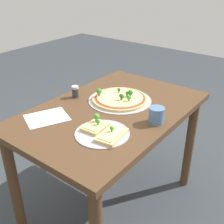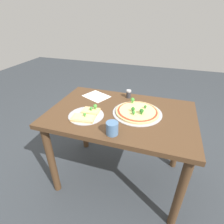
{
  "view_description": "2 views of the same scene",
  "coord_description": "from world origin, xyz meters",
  "px_view_note": "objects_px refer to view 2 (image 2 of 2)",
  "views": [
    {
      "loc": [
        -1.13,
        -0.87,
        1.46
      ],
      "look_at": [
        -0.06,
        -0.05,
        0.76
      ],
      "focal_mm": 45.0,
      "sensor_mm": 36.0,
      "label": 1
    },
    {
      "loc": [
        0.29,
        -1.14,
        1.43
      ],
      "look_at": [
        -0.06,
        -0.05,
        0.76
      ],
      "focal_mm": 28.0,
      "sensor_mm": 36.0,
      "label": 2
    }
  ],
  "objects_px": {
    "drinking_cup": "(112,128)",
    "pizza_tray_slice": "(87,115)",
    "pizza_tray_whole": "(137,111)",
    "dining_table": "(121,124)",
    "condiment_shaker": "(129,94)"
  },
  "relations": [
    {
      "from": "pizza_tray_slice",
      "to": "drinking_cup",
      "type": "relative_size",
      "value": 3.12
    },
    {
      "from": "pizza_tray_slice",
      "to": "condiment_shaker",
      "type": "distance_m",
      "value": 0.47
    },
    {
      "from": "pizza_tray_slice",
      "to": "condiment_shaker",
      "type": "height_order",
      "value": "condiment_shaker"
    },
    {
      "from": "condiment_shaker",
      "to": "pizza_tray_whole",
      "type": "bearing_deg",
      "value": -62.85
    },
    {
      "from": "drinking_cup",
      "to": "pizza_tray_slice",
      "type": "bearing_deg",
      "value": 148.84
    },
    {
      "from": "pizza_tray_whole",
      "to": "pizza_tray_slice",
      "type": "height_order",
      "value": "pizza_tray_whole"
    },
    {
      "from": "pizza_tray_whole",
      "to": "pizza_tray_slice",
      "type": "bearing_deg",
      "value": -155.65
    },
    {
      "from": "dining_table",
      "to": "condiment_shaker",
      "type": "xyz_separation_m",
      "value": [
        -0.01,
        0.27,
        0.15
      ]
    },
    {
      "from": "pizza_tray_whole",
      "to": "pizza_tray_slice",
      "type": "relative_size",
      "value": 1.42
    },
    {
      "from": "dining_table",
      "to": "condiment_shaker",
      "type": "distance_m",
      "value": 0.31
    },
    {
      "from": "dining_table",
      "to": "drinking_cup",
      "type": "relative_size",
      "value": 13.09
    },
    {
      "from": "pizza_tray_whole",
      "to": "drinking_cup",
      "type": "xyz_separation_m",
      "value": [
        -0.1,
        -0.31,
        0.03
      ]
    },
    {
      "from": "pizza_tray_whole",
      "to": "dining_table",
      "type": "bearing_deg",
      "value": -167.26
    },
    {
      "from": "pizza_tray_slice",
      "to": "condiment_shaker",
      "type": "relative_size",
      "value": 3.67
    },
    {
      "from": "dining_table",
      "to": "pizza_tray_whole",
      "type": "height_order",
      "value": "pizza_tray_whole"
    }
  ]
}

